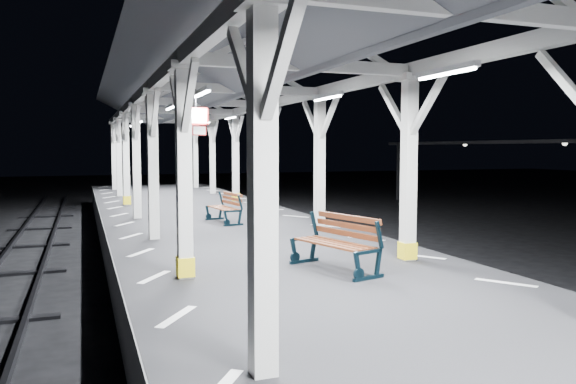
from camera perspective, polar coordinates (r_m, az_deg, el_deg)
ground at (r=8.07m, az=7.21°, el=-17.51°), size 120.00×120.00×0.00m
platform at (r=7.90m, az=7.25°, el=-14.15°), size 6.00×50.00×1.00m
hazard_stripes_left at (r=7.01m, az=-11.23°, el=-12.30°), size 1.00×48.00×0.01m
hazard_stripes_right at (r=9.12m, az=21.24°, el=-8.60°), size 1.00×48.00×0.01m
canopy at (r=7.63m, az=7.63°, el=16.14°), size 5.40×49.00×4.65m
bench_mid at (r=9.35m, az=5.17°, el=-4.98°), size 1.04×1.78×0.91m
bench_far at (r=15.35m, az=-6.28°, el=-1.50°), size 0.73×1.55×0.81m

